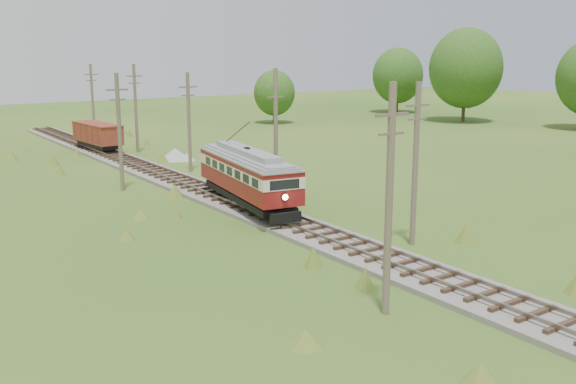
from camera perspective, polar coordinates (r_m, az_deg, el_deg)
railbed_main at (r=45.46m, az=-6.53°, el=-0.26°), size 3.60×96.00×0.57m
streetcar at (r=41.12m, az=-3.63°, el=1.71°), size 4.44×11.63×5.26m
gondola at (r=68.00m, az=-16.57°, el=4.94°), size 3.00×7.58×2.46m
gravel_pile at (r=61.90m, az=-9.84°, el=3.31°), size 3.10×3.29×1.13m
utility_pole_r_2 at (r=33.89m, az=11.26°, el=2.54°), size 1.60×0.30×8.60m
utility_pole_r_3 at (r=43.76m, az=-1.09°, el=5.22°), size 1.60×0.30×9.00m
utility_pole_r_4 at (r=54.96m, az=-8.80°, el=6.21°), size 1.60×0.30×8.40m
utility_pole_r_5 at (r=66.98m, az=-13.39°, el=7.32°), size 1.60×0.30×8.90m
utility_pole_r_6 at (r=79.16m, az=-16.98°, el=7.77°), size 1.60×0.30×8.70m
utility_pole_l_a at (r=24.48m, az=8.98°, el=-0.61°), size 1.60×0.30×9.00m
utility_pole_l_b at (r=48.40m, az=-14.75°, el=5.26°), size 1.60×0.30×8.60m
tree_right_4 at (r=97.91m, az=15.53°, el=10.55°), size 10.50×10.50×13.53m
tree_right_5 at (r=110.36m, az=9.73°, el=10.16°), size 8.40×8.40×10.82m
tree_mid_b at (r=92.58m, az=-1.22°, el=8.80°), size 5.88×5.88×7.57m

